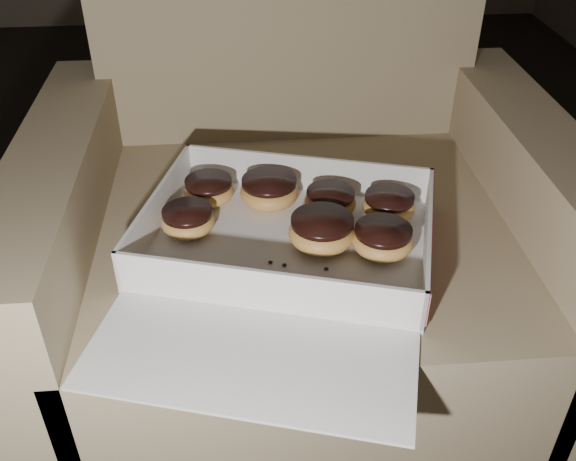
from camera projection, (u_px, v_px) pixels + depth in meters
The scene contains 15 objects.
floor at pixel (64, 339), 1.45m from camera, with size 4.50×4.50×0.00m, color black.
armchair at pixel (298, 252), 1.21m from camera, with size 0.92×0.77×0.96m.
bakery_box at pixel (284, 255), 0.98m from camera, with size 0.56×0.61×0.07m.
donut_a at pixel (209, 190), 1.10m from camera, with size 0.09×0.09×0.04m.
donut_b at pixel (330, 201), 1.07m from camera, with size 0.09×0.09×0.04m.
donut_c at pixel (383, 240), 0.98m from camera, with size 0.09×0.09×0.05m.
donut_d at pixel (322, 231), 0.99m from camera, with size 0.10×0.10×0.05m.
donut_e at pixel (389, 205), 1.06m from camera, with size 0.09×0.09×0.04m.
donut_f at pixel (188, 220), 1.02m from camera, with size 0.09×0.09×0.04m.
donut_g at pixel (269, 191), 1.09m from camera, with size 0.10×0.10×0.05m.
crumb_a at pixel (326, 269), 0.95m from camera, with size 0.01×0.01×0.00m, color black.
crumb_b at pixel (284, 265), 0.96m from camera, with size 0.01×0.01×0.00m, color black.
crumb_c at pixel (270, 262), 0.97m from camera, with size 0.01×0.01×0.00m, color black.
crumb_d at pixel (400, 315), 0.87m from camera, with size 0.01×0.01×0.00m, color black.
crumb_e at pixel (194, 268), 0.96m from camera, with size 0.01×0.01×0.00m, color black.
Camera 1 is at (0.41, -1.07, 1.04)m, focal length 40.00 mm.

